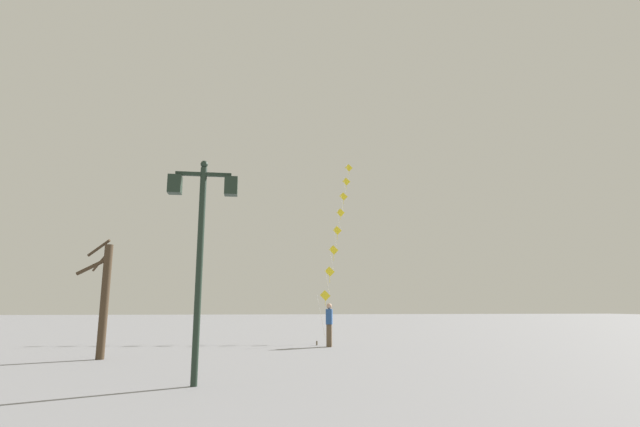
% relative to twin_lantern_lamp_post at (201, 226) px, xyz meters
% --- Properties ---
extents(ground_plane, '(160.00, 160.00, 0.00)m').
position_rel_twin_lantern_lamp_post_xyz_m(ground_plane, '(1.65, 10.68, -3.28)').
color(ground_plane, gray).
extents(twin_lantern_lamp_post, '(1.48, 0.28, 4.73)m').
position_rel_twin_lantern_lamp_post_xyz_m(twin_lantern_lamp_post, '(0.00, 0.00, 0.00)').
color(twin_lantern_lamp_post, '#1E2D23').
rests_on(twin_lantern_lamp_post, ground_plane).
extents(kite_train, '(3.45, 8.45, 10.46)m').
position_rel_twin_lantern_lamp_post_xyz_m(kite_train, '(5.61, 14.57, 2.34)').
color(kite_train, brown).
rests_on(kite_train, ground_plane).
extents(kite_flyer, '(0.33, 0.63, 1.71)m').
position_rel_twin_lantern_lamp_post_xyz_m(kite_flyer, '(4.27, 9.19, -2.38)').
color(kite_flyer, brown).
rests_on(kite_flyer, ground_plane).
extents(bare_tree, '(1.11, 0.86, 3.69)m').
position_rel_twin_lantern_lamp_post_xyz_m(bare_tree, '(-3.44, 5.57, -1.40)').
color(bare_tree, '#423323').
rests_on(bare_tree, ground_plane).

